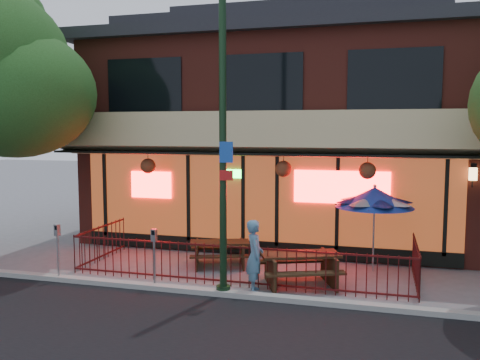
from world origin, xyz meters
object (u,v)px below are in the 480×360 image
(street_light, at_px, (223,154))
(parking_meter_near, at_px, (154,248))
(picnic_table_left, at_px, (220,250))
(picnic_table_right, at_px, (300,264))
(patio_umbrella, at_px, (375,197))
(pedestrian, at_px, (255,256))
(parking_meter_far, at_px, (58,242))

(street_light, xyz_separation_m, parking_meter_near, (-1.68, 0.00, -2.20))
(picnic_table_left, bearing_deg, picnic_table_right, -25.48)
(patio_umbrella, bearing_deg, pedestrian, -136.64)
(parking_meter_near, bearing_deg, patio_umbrella, 29.88)
(patio_umbrella, relative_size, parking_meter_near, 1.63)
(picnic_table_right, height_order, parking_meter_far, parking_meter_far)
(street_light, relative_size, picnic_table_left, 3.71)
(patio_umbrella, bearing_deg, parking_meter_near, -150.12)
(parking_meter_far, bearing_deg, patio_umbrella, 21.27)
(patio_umbrella, xyz_separation_m, parking_meter_near, (-4.87, -2.80, -1.00))
(picnic_table_left, xyz_separation_m, patio_umbrella, (4.00, 0.58, 1.50))
(street_light, distance_m, picnic_table_left, 3.59)
(picnic_table_left, relative_size, picnic_table_right, 0.85)
(street_light, relative_size, patio_umbrella, 3.07)
(pedestrian, bearing_deg, picnic_table_right, -72.10)
(parking_meter_far, bearing_deg, parking_meter_near, 1.82)
(pedestrian, bearing_deg, parking_meter_near, 79.07)
(patio_umbrella, height_order, parking_meter_near, patio_umbrella)
(street_light, relative_size, parking_meter_far, 5.02)
(picnic_table_right, relative_size, parking_meter_far, 1.60)
(picnic_table_left, relative_size, patio_umbrella, 0.83)
(pedestrian, height_order, parking_meter_far, pedestrian)
(parking_meter_near, bearing_deg, picnic_table_left, 68.49)
(street_light, bearing_deg, pedestrian, 31.10)
(street_light, bearing_deg, picnic_table_right, 35.40)
(street_light, xyz_separation_m, pedestrian, (0.63, 0.38, -2.32))
(picnic_table_right, relative_size, patio_umbrella, 0.98)
(parking_meter_near, bearing_deg, picnic_table_right, 18.81)
(pedestrian, xyz_separation_m, parking_meter_near, (-2.30, -0.38, 0.12))
(picnic_table_right, bearing_deg, street_light, -144.60)
(parking_meter_near, bearing_deg, street_light, -0.09)
(pedestrian, bearing_deg, picnic_table_left, 17.55)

